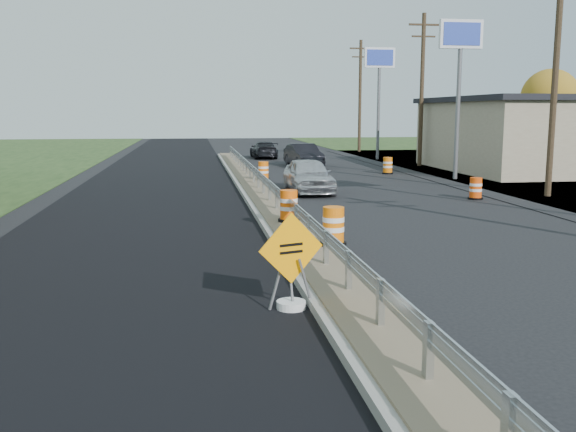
{
  "coord_description": "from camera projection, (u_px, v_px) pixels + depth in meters",
  "views": [
    {
      "loc": [
        -2.75,
        -15.01,
        3.4
      ],
      "look_at": [
        -0.66,
        -1.0,
        1.1
      ],
      "focal_mm": 40.0,
      "sensor_mm": 36.0,
      "label": 1
    }
  ],
  "objects": [
    {
      "name": "ground",
      "position": [
        309.0,
        253.0,
        15.6
      ],
      "size": [
        140.0,
        140.0,
        0.0
      ],
      "primitive_type": "plane",
      "color": "black",
      "rests_on": "ground"
    },
    {
      "name": "milled_overlay",
      "position": [
        150.0,
        201.0,
        24.72
      ],
      "size": [
        7.2,
        120.0,
        0.01
      ],
      "primitive_type": "cube",
      "color": "black",
      "rests_on": "ground"
    },
    {
      "name": "median",
      "position": [
        270.0,
        203.0,
        23.39
      ],
      "size": [
        1.6,
        55.0,
        0.23
      ],
      "color": "gray",
      "rests_on": "ground"
    },
    {
      "name": "guardrail",
      "position": [
        266.0,
        183.0,
        24.27
      ],
      "size": [
        0.1,
        46.15,
        0.72
      ],
      "color": "silver",
      "rests_on": "median"
    },
    {
      "name": "pylon_sign_mid",
      "position": [
        460.0,
        49.0,
        31.71
      ],
      "size": [
        2.2,
        0.3,
        7.9
      ],
      "color": "slate",
      "rests_on": "ground"
    },
    {
      "name": "pylon_sign_north",
      "position": [
        379.0,
        68.0,
        45.38
      ],
      "size": [
        2.2,
        0.3,
        7.9
      ],
      "color": "slate",
      "rests_on": "ground"
    },
    {
      "name": "utility_pole_smid",
      "position": [
        555.0,
        73.0,
        25.27
      ],
      "size": [
        1.9,
        0.26,
        9.4
      ],
      "color": "#473523",
      "rests_on": "ground"
    },
    {
      "name": "utility_pole_nmid",
      "position": [
        422.0,
        87.0,
        39.91
      ],
      "size": [
        1.9,
        0.26,
        9.4
      ],
      "color": "#473523",
      "rests_on": "ground"
    },
    {
      "name": "utility_pole_north",
      "position": [
        360.0,
        94.0,
        54.55
      ],
      "size": [
        1.9,
        0.26,
        9.4
      ],
      "color": "#473523",
      "rests_on": "ground"
    },
    {
      "name": "tree_far_yellow",
      "position": [
        550.0,
        98.0,
        51.85
      ],
      "size": [
        4.62,
        4.62,
        6.86
      ],
      "color": "#473523",
      "rests_on": "ground"
    },
    {
      "name": "caution_sign",
      "position": [
        291.0,
        285.0,
        11.11
      ],
      "size": [
        1.18,
        0.52,
        1.71
      ],
      "rotation": [
        0.0,
        0.0,
        0.34
      ],
      "color": "white",
      "rests_on": "ground"
    },
    {
      "name": "barrel_median_near",
      "position": [
        333.0,
        227.0,
        15.35
      ],
      "size": [
        0.64,
        0.64,
        0.94
      ],
      "color": "black",
      "rests_on": "median"
    },
    {
      "name": "barrel_median_mid",
      "position": [
        289.0,
        207.0,
        18.7
      ],
      "size": [
        0.63,
        0.63,
        0.93
      ],
      "color": "black",
      "rests_on": "median"
    },
    {
      "name": "barrel_median_far",
      "position": [
        263.0,
        171.0,
        30.27
      ],
      "size": [
        0.59,
        0.59,
        0.86
      ],
      "color": "black",
      "rests_on": "median"
    },
    {
      "name": "barrel_shoulder_near",
      "position": [
        476.0,
        189.0,
        25.2
      ],
      "size": [
        0.59,
        0.59,
        0.86
      ],
      "color": "black",
      "rests_on": "ground"
    },
    {
      "name": "barrel_shoulder_mid",
      "position": [
        388.0,
        166.0,
        35.64
      ],
      "size": [
        0.63,
        0.63,
        0.92
      ],
      "color": "black",
      "rests_on": "ground"
    },
    {
      "name": "car_silver",
      "position": [
        308.0,
        175.0,
        27.27
      ],
      "size": [
        1.81,
        4.35,
        1.47
      ],
      "primitive_type": "imported",
      "rotation": [
        0.0,
        0.0,
        0.02
      ],
      "color": "silver",
      "rests_on": "ground"
    },
    {
      "name": "car_dark_mid",
      "position": [
        303.0,
        155.0,
        40.15
      ],
      "size": [
        1.98,
        4.53,
        1.45
      ],
      "primitive_type": "imported",
      "rotation": [
        0.0,
        0.0,
        0.11
      ],
      "color": "black",
      "rests_on": "ground"
    },
    {
      "name": "car_dark_far",
      "position": [
        264.0,
        150.0,
        47.79
      ],
      "size": [
        1.83,
        4.35,
        1.25
      ],
      "primitive_type": "imported",
      "rotation": [
        0.0,
        0.0,
        3.16
      ],
      "color": "black",
      "rests_on": "ground"
    }
  ]
}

